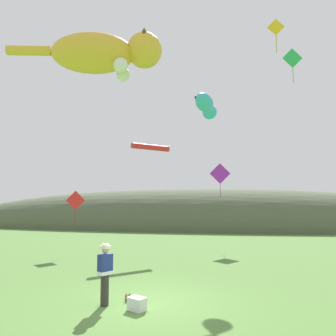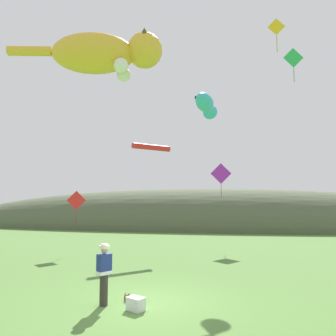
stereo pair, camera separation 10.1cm
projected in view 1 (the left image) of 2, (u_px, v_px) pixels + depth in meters
ground_plane at (147, 303)px, 9.77m from camera, size 120.00×120.00×0.00m
distant_hill_ridge at (201, 228)px, 35.96m from camera, size 61.04×12.28×8.61m
festival_attendant at (105, 272)px, 9.61m from camera, size 0.45×0.49×1.77m
kite_spool at (128, 297)px, 9.97m from camera, size 0.12×0.23×0.23m
picnic_cooler at (137, 304)px, 9.12m from camera, size 0.59×0.52×0.36m
kite_giant_cat at (104, 54)px, 17.23m from camera, size 8.01×3.08×2.46m
kite_fish_windsock at (205, 104)px, 15.90m from camera, size 1.08×2.91×0.88m
kite_tube_streamer at (151, 147)px, 21.26m from camera, size 2.29×2.19×0.44m
kite_diamond_red at (75, 201)px, 19.09m from camera, size 1.09×0.26×2.02m
kite_diamond_violet at (220, 174)px, 22.19m from camera, size 1.40×0.21×2.31m
kite_diamond_gold at (276, 28)px, 16.52m from camera, size 0.88×0.05×1.78m
kite_diamond_green at (292, 58)px, 19.63m from camera, size 1.21×0.23×2.12m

